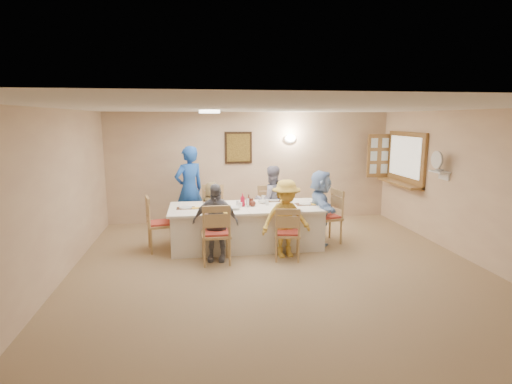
{
  "coord_description": "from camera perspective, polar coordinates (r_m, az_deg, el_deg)",
  "views": [
    {
      "loc": [
        -1.24,
        -5.59,
        2.36
      ],
      "look_at": [
        -0.2,
        1.4,
        1.05
      ],
      "focal_mm": 28.0,
      "sensor_mm": 36.0,
      "label": 1
    }
  ],
  "objects": [
    {
      "name": "ground",
      "position": [
        6.19,
        3.82,
        -11.92
      ],
      "size": [
        7.0,
        7.0,
        0.0
      ],
      "primitive_type": "plane",
      "color": "#9C8464"
    },
    {
      "name": "room_walls",
      "position": [
        5.79,
        4.0,
        2.08
      ],
      "size": [
        7.0,
        7.0,
        7.0
      ],
      "color": "tan",
      "rests_on": "ground"
    },
    {
      "name": "wall_picture",
      "position": [
        9.13,
        -2.54,
        6.34
      ],
      "size": [
        0.62,
        0.05,
        0.72
      ],
      "color": "black",
      "rests_on": "room_walls"
    },
    {
      "name": "wall_sconce",
      "position": [
        9.29,
        4.91,
        7.62
      ],
      "size": [
        0.26,
        0.09,
        0.18
      ],
      "primitive_type": "ellipsoid",
      "color": "white",
      "rests_on": "room_walls"
    },
    {
      "name": "ceiling_light",
      "position": [
        7.09,
        -6.65,
        11.32
      ],
      "size": [
        0.36,
        0.36,
        0.05
      ],
      "primitive_type": "cylinder",
      "color": "white",
      "rests_on": "room_walls"
    },
    {
      "name": "serving_hatch",
      "position": [
        9.18,
        20.63,
        4.45
      ],
      "size": [
        0.06,
        1.5,
        1.15
      ],
      "primitive_type": "cube",
      "color": "brown",
      "rests_on": "room_walls"
    },
    {
      "name": "hatch_sill",
      "position": [
        9.19,
        19.77,
        1.21
      ],
      "size": [
        0.3,
        1.5,
        0.05
      ],
      "primitive_type": "cube",
      "color": "brown",
      "rests_on": "room_walls"
    },
    {
      "name": "shutter_door",
      "position": [
        9.74,
        17.13,
        4.97
      ],
      "size": [
        0.55,
        0.04,
        1.0
      ],
      "primitive_type": "cube",
      "color": "brown",
      "rests_on": "room_walls"
    },
    {
      "name": "fan_shelf",
      "position": [
        8.0,
        24.73,
        2.65
      ],
      "size": [
        0.22,
        0.36,
        0.03
      ],
      "primitive_type": "cube",
      "color": "white",
      "rests_on": "room_walls"
    },
    {
      "name": "desk_fan",
      "position": [
        7.97,
        24.63,
        3.72
      ],
      "size": [
        0.3,
        0.3,
        0.28
      ],
      "primitive_type": null,
      "color": "#A5A5A8",
      "rests_on": "fan_shelf"
    },
    {
      "name": "dining_table",
      "position": [
        7.45,
        -1.4,
        -4.91
      ],
      "size": [
        2.81,
        1.19,
        0.76
      ],
      "primitive_type": "cube",
      "color": "white",
      "rests_on": "ground"
    },
    {
      "name": "chair_back_left",
      "position": [
        8.15,
        -6.3,
        -2.68
      ],
      "size": [
        0.56,
        0.56,
        1.02
      ],
      "primitive_type": null,
      "rotation": [
        0.0,
        0.0,
        -0.15
      ],
      "color": "tan",
      "rests_on": "ground"
    },
    {
      "name": "chair_back_right",
      "position": [
        8.28,
        2.04,
        -2.55
      ],
      "size": [
        0.52,
        0.52,
        0.98
      ],
      "primitive_type": null,
      "rotation": [
        0.0,
        0.0,
        0.12
      ],
      "color": "tan",
      "rests_on": "ground"
    },
    {
      "name": "chair_front_left",
      "position": [
        6.6,
        -5.75,
        -5.81
      ],
      "size": [
        0.5,
        0.5,
        1.02
      ],
      "primitive_type": null,
      "rotation": [
        0.0,
        0.0,
        3.16
      ],
      "color": "tan",
      "rests_on": "ground"
    },
    {
      "name": "chair_front_right",
      "position": [
        6.77,
        4.5,
        -5.79
      ],
      "size": [
        0.52,
        0.52,
        0.93
      ],
      "primitive_type": null,
      "rotation": [
        0.0,
        0.0,
        2.94
      ],
      "color": "tan",
      "rests_on": "ground"
    },
    {
      "name": "chair_left_end",
      "position": [
        7.4,
        -13.44,
        -4.32
      ],
      "size": [
        0.57,
        0.57,
        1.01
      ],
      "primitive_type": null,
      "rotation": [
        0.0,
        0.0,
        1.78
      ],
      "color": "tan",
      "rests_on": "ground"
    },
    {
      "name": "chair_right_end",
      "position": [
        7.76,
        10.05,
        -3.43
      ],
      "size": [
        0.58,
        0.58,
        1.03
      ],
      "primitive_type": null,
      "rotation": [
        0.0,
        0.0,
        -1.36
      ],
      "color": "tan",
      "rests_on": "ground"
    },
    {
      "name": "diner_back_left",
      "position": [
        8.02,
        -6.27,
        -2.49
      ],
      "size": [
        0.68,
        0.56,
        1.13
      ],
      "primitive_type": "imported",
      "rotation": [
        0.0,
        0.0,
        2.95
      ],
      "color": "brown",
      "rests_on": "ground"
    },
    {
      "name": "diner_back_right",
      "position": [
        8.12,
        2.2,
        -1.22
      ],
      "size": [
        0.85,
        0.74,
        1.42
      ],
      "primitive_type": "imported",
      "rotation": [
        0.0,
        0.0,
        3.29
      ],
      "color": "gray",
      "rests_on": "ground"
    },
    {
      "name": "diner_front_left",
      "position": [
        6.68,
        -5.82,
        -4.34
      ],
      "size": [
        0.89,
        0.61,
        1.31
      ],
      "primitive_type": "imported",
      "rotation": [
        0.0,
        0.0,
        -0.2
      ],
      "color": "slate",
      "rests_on": "ground"
    },
    {
      "name": "diner_front_right",
      "position": [
        6.83,
        4.3,
        -3.83
      ],
      "size": [
        1.02,
        0.76,
        1.34
      ],
      "primitive_type": "imported",
      "rotation": [
        0.0,
        0.0,
        0.15
      ],
      "color": "#ECBE46",
      "rests_on": "ground"
    },
    {
      "name": "diner_right_end",
      "position": [
        7.67,
        9.18,
        -2.12
      ],
      "size": [
        1.46,
        0.91,
        1.4
      ],
      "primitive_type": "imported",
      "rotation": [
        0.0,
        0.0,
        1.38
      ],
      "color": "#92B6EC",
      "rests_on": "ground"
    },
    {
      "name": "caregiver",
      "position": [
        8.41,
        -9.51,
        0.37
      ],
      "size": [
        1.04,
        1.01,
        1.8
      ],
      "primitive_type": "imported",
      "rotation": [
        0.0,
        0.0,
        3.68
      ],
      "color": "#1C4DAC",
      "rests_on": "ground"
    },
    {
      "name": "placemat_fl",
      "position": [
        6.9,
        -5.94,
        -2.92
      ],
      "size": [
        0.34,
        0.25,
        0.01
      ],
      "primitive_type": "cube",
      "color": "#472B19",
      "rests_on": "dining_table"
    },
    {
      "name": "plate_fl",
      "position": [
        6.9,
        -5.94,
        -2.84
      ],
      "size": [
        0.22,
        0.22,
        0.01
      ],
      "primitive_type": "cylinder",
      "color": "white",
      "rests_on": "dining_table"
    },
    {
      "name": "napkin_fl",
      "position": [
        6.86,
        -4.42,
        -2.92
      ],
      "size": [
        0.13,
        0.13,
        0.01
      ],
      "primitive_type": "cube",
      "color": "yellow",
      "rests_on": "dining_table"
    },
    {
      "name": "placemat_fr",
      "position": [
        7.06,
        3.85,
        -2.6
      ],
      "size": [
        0.33,
        0.25,
        0.01
      ],
      "primitive_type": "cube",
      "color": "#472B19",
      "rests_on": "dining_table"
    },
    {
      "name": "plate_fr",
      "position": [
        7.05,
        3.85,
        -2.52
      ],
      "size": [
        0.24,
        0.24,
        0.01
      ],
      "primitive_type": "cylinder",
      "color": "white",
      "rests_on": "dining_table"
    },
    {
      "name": "napkin_fr",
      "position": [
        7.05,
        5.37,
        -2.58
      ],
      "size": [
        0.14,
        0.14,
        0.01
      ],
      "primitive_type": "cube",
      "color": "yellow",
      "rests_on": "dining_table"
    },
    {
      "name": "placemat_bl",
      "position": [
        7.72,
        -6.22,
        -1.49
      ],
      "size": [
        0.37,
        0.28,
        0.01
      ],
      "primitive_type": "cube",
      "color": "#472B19",
      "rests_on": "dining_table"
    },
    {
      "name": "plate_bl",
      "position": [
        7.72,
        -6.22,
        -1.42
      ],
      "size": [
        0.26,
        0.26,
        0.02
      ],
      "primitive_type": "cylinder",
      "color": "white",
      "rests_on": "dining_table"
    },
    {
      "name": "napkin_bl",
      "position": [
        7.68,
        -4.87,
        -1.48
      ],
      "size": [
        0.15,
        0.15,
        0.01
      ],
      "primitive_type": "cube",
      "color": "yellow",
      "rests_on": "dining_table"
    },
    {
      "name": "placemat_br",
      "position": [
        7.86,
        2.55,
        -1.23
      ],
      "size": [
        0.36,
        0.27,
        0.01
      ],
      "primitive_type": "cube",
      "color": "#472B19",
      "rests_on": "dining_table"
    },
    {
      "name": "plate_br",
      "position": [
        7.86,
        2.55,
        -1.16
      ],
      "size": [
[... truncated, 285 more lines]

